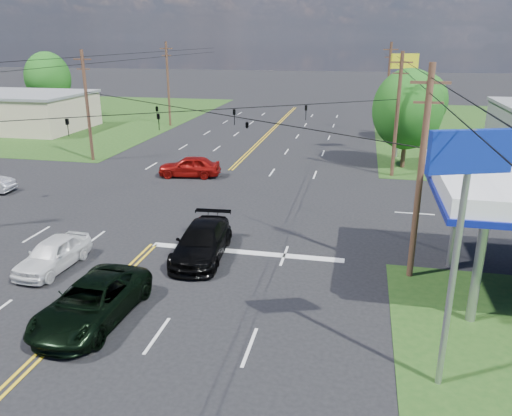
% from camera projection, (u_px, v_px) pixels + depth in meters
% --- Properties ---
extents(ground, '(280.00, 280.00, 0.00)m').
position_uv_depth(ground, '(201.00, 199.00, 33.89)').
color(ground, black).
rests_on(ground, ground).
extents(grass_nw, '(46.00, 48.00, 0.03)m').
position_uv_depth(grass_nw, '(34.00, 116.00, 70.35)').
color(grass_nw, '#1D4115').
rests_on(grass_nw, ground).
extents(stop_bar, '(10.00, 0.50, 0.02)m').
position_uv_depth(stop_bar, '(246.00, 253.00, 25.51)').
color(stop_bar, silver).
rests_on(stop_bar, ground).
extents(retail_nw, '(16.00, 11.00, 4.00)m').
position_uv_depth(retail_nw, '(17.00, 112.00, 59.47)').
color(retail_nw, '#BBAF8C').
rests_on(retail_nw, ground).
extents(pole_se, '(1.60, 0.28, 9.50)m').
position_uv_depth(pole_se, '(421.00, 173.00, 21.43)').
color(pole_se, '#472B1E').
rests_on(pole_se, ground).
extents(pole_nw, '(1.60, 0.28, 9.50)m').
position_uv_depth(pole_nw, '(87.00, 105.00, 43.17)').
color(pole_nw, '#472B1E').
rests_on(pole_nw, ground).
extents(pole_ne, '(1.60, 0.28, 9.50)m').
position_uv_depth(pole_ne, '(397.00, 114.00, 38.10)').
color(pole_ne, '#472B1E').
rests_on(pole_ne, ground).
extents(pole_left_far, '(1.60, 0.28, 10.00)m').
position_uv_depth(pole_left_far, '(168.00, 83.00, 60.68)').
color(pole_left_far, '#472B1E').
rests_on(pole_left_far, ground).
extents(pole_right_far, '(1.60, 0.28, 10.00)m').
position_uv_depth(pole_right_far, '(388.00, 87.00, 55.60)').
color(pole_right_far, '#472B1E').
rests_on(pole_right_far, ground).
extents(span_wire_signals, '(26.00, 18.00, 1.13)m').
position_uv_depth(span_wire_signals, '(197.00, 111.00, 31.95)').
color(span_wire_signals, black).
rests_on(span_wire_signals, ground).
extents(power_lines, '(26.04, 100.00, 0.64)m').
position_uv_depth(power_lines, '(185.00, 70.00, 29.26)').
color(power_lines, black).
rests_on(power_lines, ground).
extents(tree_right_a, '(5.70, 5.70, 8.18)m').
position_uv_depth(tree_right_a, '(408.00, 109.00, 40.69)').
color(tree_right_a, '#472B1E').
rests_on(tree_right_a, ground).
extents(tree_right_b, '(4.94, 4.94, 7.09)m').
position_uv_depth(tree_right_b, '(423.00, 101.00, 51.53)').
color(tree_right_b, '#472B1E').
rests_on(tree_right_b, ground).
extents(tree_far_l, '(6.08, 6.08, 8.72)m').
position_uv_depth(tree_far_l, '(48.00, 78.00, 68.08)').
color(tree_far_l, '#472B1E').
rests_on(tree_far_l, ground).
extents(pickup_dkgreen, '(2.90, 5.87, 1.60)m').
position_uv_depth(pickup_dkgreen, '(92.00, 302.00, 19.15)').
color(pickup_dkgreen, black).
rests_on(pickup_dkgreen, ground).
extents(suv_black, '(2.71, 5.82, 1.65)m').
position_uv_depth(suv_black, '(202.00, 242.00, 24.76)').
color(suv_black, black).
rests_on(suv_black, ground).
extents(pickup_white, '(2.00, 4.46, 1.49)m').
position_uv_depth(pickup_white, '(53.00, 254.00, 23.54)').
color(pickup_white, white).
rests_on(pickup_white, ground).
extents(sedan_red, '(5.05, 2.58, 1.65)m').
position_uv_depth(sedan_red, '(189.00, 166.00, 39.24)').
color(sedan_red, maroon).
rests_on(sedan_red, ground).
extents(polesign_se, '(2.33, 1.03, 8.11)m').
position_uv_depth(polesign_se, '(465.00, 190.00, 13.79)').
color(polesign_se, '#A5A5AA').
rests_on(polesign_se, ground).
extents(polesign_ne, '(2.41, 1.20, 9.13)m').
position_uv_depth(polesign_ne, '(403.00, 76.00, 43.62)').
color(polesign_ne, '#A5A5AA').
rests_on(polesign_ne, ground).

